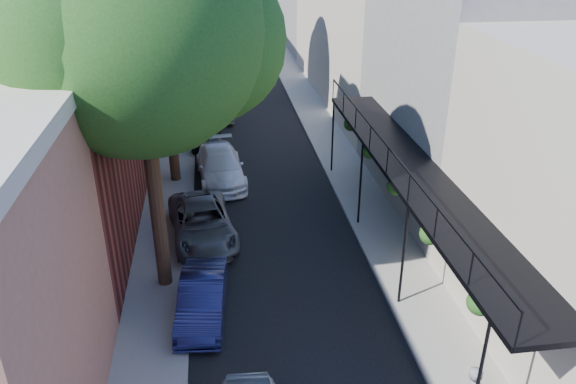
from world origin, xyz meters
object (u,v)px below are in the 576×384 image
object	(u,v)px
parked_car_b	(202,298)
parked_car_g	(210,84)
parked_car_d	(220,166)
parked_car_e	(206,132)
oak_mid	(171,18)
parked_car_f	(220,107)
oak_near	(155,33)
parked_car_c	(202,223)

from	to	relation	value
parked_car_b	parked_car_g	distance (m)	23.48
parked_car_d	parked_car_e	bearing A→B (deg)	92.81
oak_mid	parked_car_g	distance (m)	15.04
parked_car_d	parked_car_f	distance (m)	8.97
parked_car_b	parked_car_f	size ratio (longest dim) A/B	0.93
parked_car_b	parked_car_d	size ratio (longest dim) A/B	0.78
parked_car_d	parked_car_e	size ratio (longest dim) A/B	1.19
oak_near	parked_car_b	distance (m)	7.57
parked_car_b	parked_car_e	world-z (taller)	parked_car_e
parked_car_g	oak_mid	bearing A→B (deg)	-90.77
oak_mid	parked_car_e	distance (m)	7.74
parked_car_c	parked_car_g	world-z (taller)	parked_car_g
parked_car_f	oak_mid	bearing A→B (deg)	-104.14
parked_car_c	parked_car_e	distance (m)	9.71
parked_car_f	parked_car_g	bearing A→B (deg)	93.74
parked_car_b	parked_car_e	distance (m)	14.21
oak_mid	parked_car_g	xyz separation A→B (m)	(1.35, 13.54, -6.39)
oak_near	parked_car_c	bearing A→B (deg)	73.18
parked_car_c	parked_car_f	world-z (taller)	parked_car_f
oak_near	oak_mid	distance (m)	8.01
oak_near	parked_car_g	world-z (taller)	oak_near
parked_car_c	oak_near	bearing A→B (deg)	-114.46
oak_near	oak_mid	size ratio (longest dim) A/B	1.12
parked_car_c	parked_car_g	size ratio (longest dim) A/B	0.98
parked_car_d	parked_car_f	xyz separation A→B (m)	(0.22, 8.97, -0.04)
parked_car_b	parked_car_f	bearing A→B (deg)	91.83
parked_car_d	oak_near	bearing A→B (deg)	-106.39
parked_car_d	parked_car_g	world-z (taller)	parked_car_d
oak_near	parked_car_f	xyz separation A→B (m)	(1.79, 16.53, -7.22)
parked_car_e	parked_car_g	bearing A→B (deg)	86.70
oak_mid	parked_car_b	world-z (taller)	oak_mid
oak_mid	parked_car_b	size ratio (longest dim) A/B	2.75
parked_car_e	parked_car_b	bearing A→B (deg)	-91.98
parked_car_g	parked_car_c	bearing A→B (deg)	-86.69
parked_car_f	parked_car_g	distance (m)	5.00
parked_car_c	parked_car_f	size ratio (longest dim) A/B	1.18
oak_near	parked_car_c	world-z (taller)	oak_near
parked_car_b	parked_car_e	xyz separation A→B (m)	(0.19, 14.21, 0.07)
oak_near	parked_car_d	xyz separation A→B (m)	(1.57, 7.56, -7.19)
parked_car_e	parked_car_g	size ratio (longest dim) A/B	0.83
parked_car_b	parked_car_c	size ratio (longest dim) A/B	0.79
oak_near	parked_car_c	size ratio (longest dim) A/B	2.44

